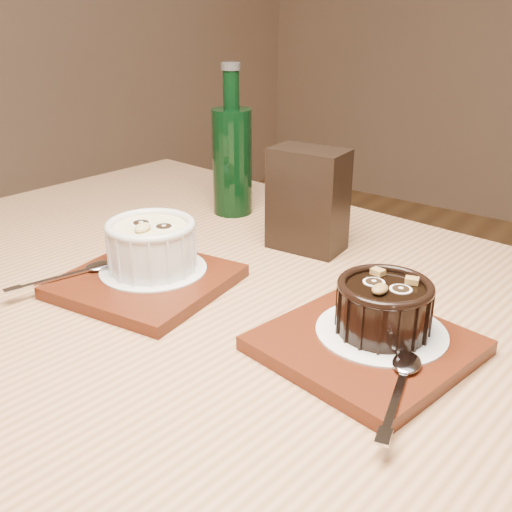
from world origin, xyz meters
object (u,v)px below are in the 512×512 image
(tray_right, at_px, (366,345))
(ramekin_white, at_px, (151,243))
(condiment_stand, at_px, (308,200))
(tray_left, at_px, (146,281))
(ramekin_dark, at_px, (384,305))
(table, at_px, (241,383))
(green_bottle, at_px, (232,158))

(tray_right, bearing_deg, ramekin_white, -177.37)
(ramekin_white, bearing_deg, condiment_stand, 51.64)
(tray_left, distance_m, tray_right, 0.28)
(ramekin_dark, bearing_deg, condiment_stand, 136.38)
(tray_right, xyz_separation_m, ramekin_dark, (0.01, 0.02, 0.04))
(table, distance_m, tray_right, 0.18)
(green_bottle, bearing_deg, table, -49.32)
(condiment_stand, height_order, green_bottle, green_bottle)
(green_bottle, bearing_deg, tray_left, -71.39)
(ramekin_dark, bearing_deg, ramekin_white, -176.49)
(table, xyz_separation_m, ramekin_white, (-0.14, 0.00, 0.14))
(table, bearing_deg, ramekin_white, 179.07)
(ramekin_dark, bearing_deg, green_bottle, 145.97)
(table, bearing_deg, tray_left, -173.31)
(tray_left, height_order, green_bottle, green_bottle)
(table, height_order, ramekin_dark, ramekin_dark)
(table, xyz_separation_m, condiment_stand, (-0.05, 0.21, 0.16))
(tray_right, distance_m, green_bottle, 0.45)
(ramekin_white, distance_m, tray_right, 0.29)
(ramekin_white, distance_m, ramekin_dark, 0.29)
(table, xyz_separation_m, tray_left, (-0.13, -0.02, 0.10))
(green_bottle, bearing_deg, condiment_stand, -17.44)
(table, distance_m, green_bottle, 0.39)
(condiment_stand, bearing_deg, tray_left, -111.04)
(table, height_order, ramekin_white, ramekin_white)
(ramekin_white, height_order, green_bottle, green_bottle)
(ramekin_dark, bearing_deg, tray_right, -108.77)
(table, distance_m, condiment_stand, 0.26)
(tray_left, xyz_separation_m, condiment_stand, (0.09, 0.22, 0.06))
(ramekin_dark, bearing_deg, tray_left, -172.88)
(tray_left, height_order, tray_right, same)
(tray_left, height_order, ramekin_white, ramekin_white)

